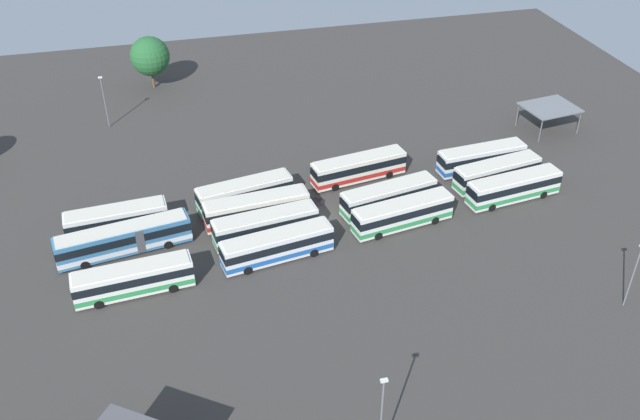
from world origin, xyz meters
TOP-DOWN VIEW (x-y plane):
  - ground_plane at (0.00, 0.00)m, footprint 125.42×125.42m
  - bus_row0_slot1 at (-22.71, -5.14)m, footprint 11.91×3.46m
  - bus_row0_slot2 at (-23.00, -1.25)m, footprint 11.77×4.39m
  - bus_row0_slot3 at (-23.44, 2.40)m, footprint 12.32×4.15m
  - bus_row1_slot0 at (-6.51, -6.71)m, footprint 12.62×4.48m
  - bus_row1_slot2 at (-8.00, 0.60)m, footprint 12.17×4.78m
  - bus_row1_slot3 at (-8.41, 4.35)m, footprint 12.36×4.55m
  - bus_row2_slot0 at (8.48, -4.43)m, footprint 11.87×4.61m
  - bus_row2_slot1 at (7.67, -0.82)m, footprint 12.45×3.62m
  - bus_row2_slot2 at (7.30, 2.77)m, footprint 12.13×4.02m
  - bus_row2_slot3 at (6.77, 6.78)m, footprint 12.53×4.45m
  - bus_row3_slot0 at (23.43, -2.47)m, footprint 11.52×3.39m
  - bus_row3_slot1 at (22.69, 1.44)m, footprint 14.75×4.85m
  - bus_row3_slot3 at (21.94, 8.64)m, footprint 12.13×3.59m
  - maintenance_shelter at (-36.88, -13.20)m, footprint 7.97×6.93m
  - lamp_post_near_entrance at (24.39, -29.76)m, footprint 0.56×0.28m
  - lamp_post_far_corner at (-25.26, 22.66)m, footprint 0.56×0.28m
  - lamp_post_by_building at (4.24, 33.84)m, footprint 0.56×0.28m
  - tree_east_edge at (17.26, -42.18)m, footprint 6.21×6.21m
  - puddle_between_rows at (-0.11, -3.06)m, footprint 2.07×2.07m
  - puddle_back_corner at (18.21, 4.14)m, footprint 2.77×2.77m
  - puddle_centre_drain at (26.04, 5.85)m, footprint 4.10×4.10m

SIDE VIEW (x-z plane):
  - ground_plane at x=0.00m, z-range 0.00..0.00m
  - puddle_between_rows at x=-0.11m, z-range 0.00..0.01m
  - puddle_back_corner at x=18.21m, z-range 0.00..0.01m
  - puddle_centre_drain at x=26.04m, z-range 0.00..0.01m
  - bus_row3_slot0 at x=23.43m, z-range 0.10..3.47m
  - bus_row0_slot2 at x=-23.00m, z-range 0.10..3.47m
  - bus_row2_slot0 at x=8.48m, z-range 0.10..3.47m
  - bus_row0_slot1 at x=-22.71m, z-range 0.10..3.47m
  - bus_row1_slot2 at x=-8.00m, z-range 0.10..3.47m
  - bus_row2_slot2 at x=7.30m, z-range 0.10..3.47m
  - bus_row3_slot3 at x=21.94m, z-range 0.10..3.47m
  - bus_row0_slot3 at x=-23.44m, z-range 0.10..3.47m
  - bus_row1_slot3 at x=-8.41m, z-range 0.10..3.47m
  - bus_row2_slot1 at x=7.67m, z-range 0.10..3.47m
  - bus_row2_slot3 at x=6.77m, z-range 0.10..3.47m
  - bus_row1_slot0 at x=-6.51m, z-range 0.10..3.47m
  - bus_row3_slot1 at x=22.69m, z-range 0.10..3.47m
  - maintenance_shelter at x=-36.88m, z-range 1.61..5.26m
  - lamp_post_far_corner at x=-25.26m, z-range 0.41..7.97m
  - lamp_post_near_entrance at x=24.39m, z-range 0.41..8.22m
  - lamp_post_by_building at x=4.24m, z-range 0.42..9.80m
  - tree_east_edge at x=17.26m, z-range 1.10..9.53m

